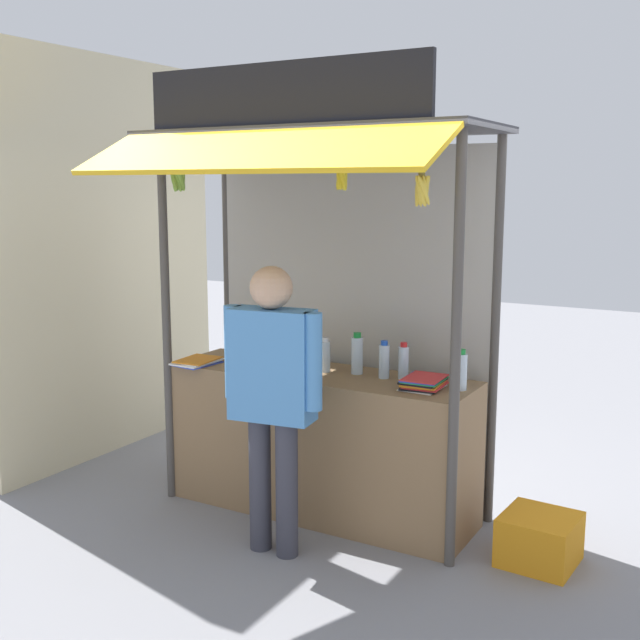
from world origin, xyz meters
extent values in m
plane|color=gray|center=(0.00, 0.00, 0.00)|extent=(20.00, 20.00, 0.00)
cube|color=olive|center=(0.00, 0.00, 0.48)|extent=(2.07, 0.60, 0.96)
cylinder|color=#4C4742|center=(-1.04, -0.30, 1.24)|extent=(0.06, 0.06, 2.47)
cylinder|color=#4C4742|center=(1.04, -0.30, 1.24)|extent=(0.06, 0.06, 2.47)
cylinder|color=#4C4742|center=(-1.04, 0.41, 1.24)|extent=(0.06, 0.06, 2.47)
cylinder|color=#4C4742|center=(1.04, 0.41, 1.24)|extent=(0.06, 0.06, 2.47)
cube|color=#B7B2A8|center=(0.00, 0.41, 1.21)|extent=(2.03, 0.04, 2.42)
cube|color=#3F3F44|center=(0.00, -0.05, 2.49)|extent=(2.27, 0.91, 0.04)
cube|color=gold|center=(0.00, -0.75, 2.36)|extent=(2.23, 0.51, 0.26)
cube|color=black|center=(0.00, -0.45, 2.69)|extent=(1.87, 0.04, 0.35)
cylinder|color=#59544C|center=(0.00, -0.40, 2.39)|extent=(1.97, 0.02, 0.02)
cylinder|color=silver|center=(0.43, 0.07, 1.07)|extent=(0.07, 0.07, 0.21)
cylinder|color=blue|center=(0.43, 0.07, 1.19)|extent=(0.04, 0.04, 0.03)
cylinder|color=silver|center=(0.22, 0.09, 1.08)|extent=(0.08, 0.08, 0.24)
cylinder|color=#198C33|center=(0.22, 0.09, 1.21)|extent=(0.05, 0.05, 0.03)
cylinder|color=silver|center=(-0.24, 0.14, 1.07)|extent=(0.07, 0.07, 0.23)
cylinder|color=white|center=(-0.24, 0.14, 1.20)|extent=(0.05, 0.05, 0.03)
cylinder|color=silver|center=(0.02, 0.03, 1.06)|extent=(0.06, 0.06, 0.20)
cylinder|color=white|center=(0.02, 0.03, 1.17)|extent=(0.04, 0.04, 0.03)
cylinder|color=silver|center=(0.54, 0.11, 1.06)|extent=(0.07, 0.07, 0.21)
cylinder|color=red|center=(0.54, 0.11, 1.18)|extent=(0.04, 0.04, 0.03)
cylinder|color=silver|center=(0.95, 0.04, 1.07)|extent=(0.07, 0.07, 0.22)
cylinder|color=#198C33|center=(0.95, 0.04, 1.19)|extent=(0.05, 0.05, 0.03)
cube|color=blue|center=(-0.85, -0.21, 0.96)|extent=(0.25, 0.32, 0.01)
cube|color=white|center=(-0.87, -0.21, 0.97)|extent=(0.23, 0.30, 0.01)
cube|color=white|center=(-0.85, -0.20, 0.98)|extent=(0.24, 0.31, 0.01)
cube|color=orange|center=(-0.85, -0.20, 0.99)|extent=(0.24, 0.31, 0.01)
cube|color=white|center=(0.74, -0.04, 0.96)|extent=(0.22, 0.27, 0.01)
cube|color=black|center=(0.74, -0.04, 0.97)|extent=(0.25, 0.30, 0.01)
cube|color=red|center=(0.76, -0.04, 0.98)|extent=(0.23, 0.29, 0.01)
cube|color=red|center=(0.75, -0.04, 0.98)|extent=(0.25, 0.30, 0.01)
cube|color=orange|center=(0.75, -0.05, 0.99)|extent=(0.24, 0.29, 0.01)
cube|color=black|center=(0.74, -0.05, 1.01)|extent=(0.22, 0.27, 0.01)
cube|color=green|center=(0.76, -0.05, 1.01)|extent=(0.23, 0.28, 0.01)
cube|color=blue|center=(0.75, -0.05, 1.02)|extent=(0.24, 0.29, 0.01)
cube|color=red|center=(0.76, -0.05, 1.03)|extent=(0.23, 0.28, 0.01)
cylinder|color=#332D23|center=(-0.81, -0.40, 2.35)|extent=(0.01, 0.01, 0.06)
cylinder|color=olive|center=(-0.81, -0.40, 2.30)|extent=(0.04, 0.04, 0.04)
ellipsoid|color=#7AAC3D|center=(-0.79, -0.40, 2.21)|extent=(0.04, 0.09, 0.16)
ellipsoid|color=#7AAC3D|center=(-0.80, -0.38, 2.21)|extent=(0.08, 0.07, 0.17)
ellipsoid|color=#7AAC3D|center=(-0.82, -0.38, 2.21)|extent=(0.08, 0.05, 0.17)
ellipsoid|color=#7AAC3D|center=(-0.83, -0.39, 2.21)|extent=(0.05, 0.07, 0.17)
ellipsoid|color=#7AAC3D|center=(-0.83, -0.41, 2.21)|extent=(0.05, 0.07, 0.17)
ellipsoid|color=#7AAC3D|center=(-0.82, -0.43, 2.21)|extent=(0.09, 0.06, 0.17)
ellipsoid|color=#7AAC3D|center=(-0.80, -0.41, 2.21)|extent=(0.06, 0.06, 0.17)
cylinder|color=#332D23|center=(0.37, -0.40, 2.33)|extent=(0.01, 0.01, 0.09)
cylinder|color=olive|center=(0.37, -0.40, 2.27)|extent=(0.04, 0.04, 0.04)
ellipsoid|color=yellow|center=(0.39, -0.40, 2.20)|extent=(0.03, 0.06, 0.13)
ellipsoid|color=yellow|center=(0.38, -0.39, 2.20)|extent=(0.05, 0.05, 0.13)
ellipsoid|color=yellow|center=(0.36, -0.38, 2.20)|extent=(0.06, 0.05, 0.13)
ellipsoid|color=yellow|center=(0.35, -0.40, 2.20)|extent=(0.03, 0.07, 0.13)
ellipsoid|color=yellow|center=(0.36, -0.42, 2.20)|extent=(0.06, 0.05, 0.13)
ellipsoid|color=yellow|center=(0.38, -0.41, 2.20)|extent=(0.05, 0.05, 0.13)
cylinder|color=#332D23|center=(0.85, -0.40, 2.32)|extent=(0.01, 0.01, 0.13)
cylinder|color=olive|center=(0.85, -0.40, 2.23)|extent=(0.04, 0.04, 0.04)
ellipsoid|color=yellow|center=(0.87, -0.40, 2.14)|extent=(0.03, 0.06, 0.17)
ellipsoid|color=yellow|center=(0.87, -0.38, 2.14)|extent=(0.06, 0.07, 0.17)
ellipsoid|color=yellow|center=(0.86, -0.37, 2.14)|extent=(0.09, 0.04, 0.17)
ellipsoid|color=yellow|center=(0.84, -0.38, 2.14)|extent=(0.07, 0.05, 0.17)
ellipsoid|color=yellow|center=(0.84, -0.39, 2.14)|extent=(0.04, 0.06, 0.17)
ellipsoid|color=yellow|center=(0.84, -0.41, 2.14)|extent=(0.04, 0.07, 0.17)
ellipsoid|color=yellow|center=(0.85, -0.42, 2.14)|extent=(0.06, 0.04, 0.17)
ellipsoid|color=yellow|center=(0.86, -0.43, 2.14)|extent=(0.08, 0.04, 0.17)
ellipsoid|color=yellow|center=(0.88, -0.42, 2.14)|extent=(0.08, 0.07, 0.17)
cylinder|color=#383842|center=(-0.03, -0.66, 0.41)|extent=(0.13, 0.13, 0.82)
cylinder|color=#383842|center=(0.15, -0.66, 0.41)|extent=(0.13, 0.13, 0.82)
cube|color=#4C8CCC|center=(0.06, -0.66, 1.15)|extent=(0.51, 0.27, 0.65)
cylinder|color=#4C8CCC|center=(-0.21, -0.66, 1.20)|extent=(0.11, 0.11, 0.55)
cylinder|color=#4C8CCC|center=(0.33, -0.66, 1.20)|extent=(0.11, 0.11, 0.55)
sphere|color=tan|center=(0.06, -0.66, 1.60)|extent=(0.25, 0.25, 0.25)
cube|color=orange|center=(1.48, -0.01, 0.14)|extent=(0.44, 0.44, 0.29)
cube|color=beige|center=(-2.19, 0.30, 1.59)|extent=(0.20, 2.40, 3.17)
camera|label=1|loc=(2.50, -4.35, 2.17)|focal=44.06mm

